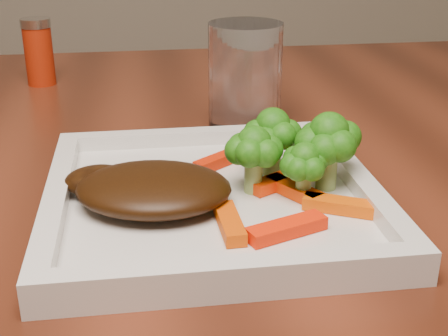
{
  "coord_description": "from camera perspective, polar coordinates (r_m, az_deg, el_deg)",
  "views": [
    {
      "loc": [
        0.31,
        -0.72,
        0.99
      ],
      "look_at": [
        0.38,
        -0.26,
        0.79
      ],
      "focal_mm": 50.0,
      "sensor_mm": 36.0,
      "label": 1
    }
  ],
  "objects": [
    {
      "name": "plate",
      "position": [
        0.52,
        -1.09,
        -3.19
      ],
      "size": [
        0.27,
        0.27,
        0.01
      ],
      "primitive_type": "cube",
      "color": "silver",
      "rests_on": "dining_table"
    },
    {
      "name": "steak",
      "position": [
        0.5,
        -6.45,
        -1.89
      ],
      "size": [
        0.14,
        0.12,
        0.03
      ],
      "primitive_type": "ellipsoid",
      "rotation": [
        0.0,
        0.0,
        -0.2
      ],
      "color": "#311907",
      "rests_on": "plate"
    },
    {
      "name": "broccoli_0",
      "position": [
        0.55,
        4.45,
        2.83
      ],
      "size": [
        0.07,
        0.07,
        0.07
      ],
      "primitive_type": null,
      "rotation": [
        0.0,
        0.0,
        0.17
      ],
      "color": "#277112",
      "rests_on": "plate"
    },
    {
      "name": "broccoli_1",
      "position": [
        0.53,
        9.46,
        1.41
      ],
      "size": [
        0.08,
        0.08,
        0.06
      ],
      "primitive_type": null,
      "rotation": [
        0.0,
        0.0,
        0.36
      ],
      "color": "#307513",
      "rests_on": "plate"
    },
    {
      "name": "broccoli_2",
      "position": [
        0.51,
        7.35,
        0.21
      ],
      "size": [
        0.06,
        0.06,
        0.06
      ],
      "primitive_type": null,
      "rotation": [
        0.0,
        0.0,
        0.3
      ],
      "color": "#267513",
      "rests_on": "plate"
    },
    {
      "name": "broccoli_3",
      "position": [
        0.52,
        2.73,
        0.96
      ],
      "size": [
        0.07,
        0.07,
        0.06
      ],
      "primitive_type": null,
      "rotation": [
        0.0,
        0.0,
        0.32
      ],
      "color": "#236410",
      "rests_on": "plate"
    },
    {
      "name": "carrot_0",
      "position": [
        0.46,
        5.74,
        -5.52
      ],
      "size": [
        0.06,
        0.04,
        0.01
      ],
      "primitive_type": "cube",
      "rotation": [
        0.0,
        0.0,
        0.36
      ],
      "color": "#F32303",
      "rests_on": "plate"
    },
    {
      "name": "carrot_1",
      "position": [
        0.5,
        10.66,
        -3.39
      ],
      "size": [
        0.06,
        0.04,
        0.01
      ],
      "primitive_type": "cube",
      "rotation": [
        0.0,
        0.0,
        -0.47
      ],
      "color": "#E55103",
      "rests_on": "plate"
    },
    {
      "name": "carrot_2",
      "position": [
        0.47,
        0.52,
        -5.05
      ],
      "size": [
        0.02,
        0.06,
        0.01
      ],
      "primitive_type": "cube",
      "rotation": [
        0.0,
        0.0,
        1.61
      ],
      "color": "#DA4603",
      "rests_on": "plate"
    },
    {
      "name": "carrot_4",
      "position": [
        0.57,
        -0.65,
        0.62
      ],
      "size": [
        0.05,
        0.04,
        0.01
      ],
      "primitive_type": "cube",
      "rotation": [
        0.0,
        0.0,
        0.66
      ],
      "color": "red",
      "rests_on": "plate"
    },
    {
      "name": "carrot_5",
      "position": [
        0.52,
        6.4,
        -2.0
      ],
      "size": [
        0.04,
        0.06,
        0.01
      ],
      "primitive_type": "cube",
      "rotation": [
        0.0,
        0.0,
        -1.01
      ],
      "color": "#F73F04",
      "rests_on": "plate"
    },
    {
      "name": "carrot_6",
      "position": [
        0.54,
        5.09,
        -1.18
      ],
      "size": [
        0.06,
        0.04,
        0.01
      ],
      "primitive_type": "cube",
      "rotation": [
        0.0,
        0.0,
        0.53
      ],
      "color": "#FC3504",
      "rests_on": "plate"
    },
    {
      "name": "spice_shaker",
      "position": [
        0.92,
        -16.58,
        10.14
      ],
      "size": [
        0.05,
        0.05,
        0.09
      ],
      "primitive_type": "cylinder",
      "rotation": [
        0.0,
        0.0,
        -0.25
      ],
      "color": "#9F2008",
      "rests_on": "dining_table"
    },
    {
      "name": "drinking_glass",
      "position": [
        0.69,
        1.93,
        8.19
      ],
      "size": [
        0.1,
        0.1,
        0.12
      ],
      "primitive_type": "cylinder",
      "rotation": [
        0.0,
        0.0,
        -0.21
      ],
      "color": "white",
      "rests_on": "dining_table"
    }
  ]
}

